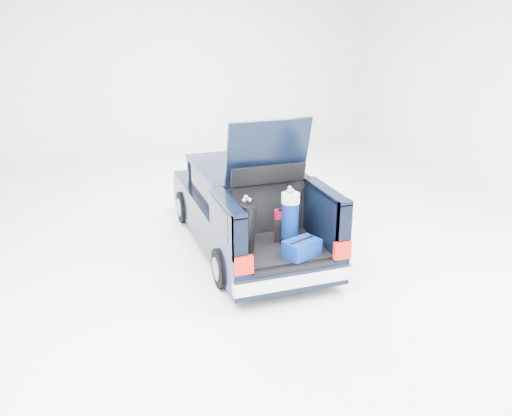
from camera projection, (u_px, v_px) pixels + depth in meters
name	position (u px, v px, depth m)	size (l,w,h in m)	color
ground	(247.00, 245.00, 9.68)	(14.00, 14.00, 0.00)	white
car	(245.00, 207.00, 9.54)	(1.87, 4.65, 2.47)	black
red_suitcase	(285.00, 226.00, 8.28)	(0.35, 0.29, 0.51)	maroon
black_golf_bag	(247.00, 228.00, 7.79)	(0.27, 0.37, 0.88)	black
blue_golf_bag	(290.00, 218.00, 8.11)	(0.30, 0.30, 0.92)	black
blue_duffel	(302.00, 248.00, 7.81)	(0.59, 0.49, 0.27)	navy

